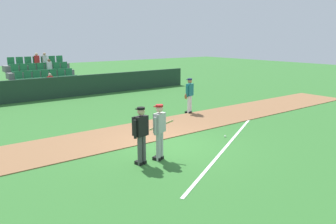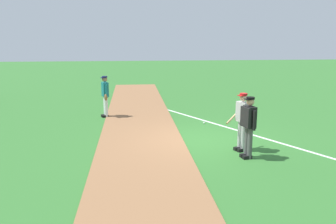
{
  "view_description": "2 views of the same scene",
  "coord_description": "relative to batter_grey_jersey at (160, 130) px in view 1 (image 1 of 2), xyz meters",
  "views": [
    {
      "loc": [
        -6.91,
        -8.95,
        3.74
      ],
      "look_at": [
        0.41,
        0.65,
        1.03
      ],
      "focal_mm": 35.63,
      "sensor_mm": 36.0,
      "label": 1
    },
    {
      "loc": [
        -10.94,
        2.3,
        3.37
      ],
      "look_at": [
        -0.15,
        1.16,
        1.03
      ],
      "focal_mm": 37.17,
      "sensor_mm": 36.0,
      "label": 2
    }
  ],
  "objects": [
    {
      "name": "dugout_fence",
      "position": [
        1.14,
        12.62,
        -0.3
      ],
      "size": [
        20.0,
        0.16,
        1.34
      ],
      "primitive_type": "cube",
      "color": "#1E3828",
      "rests_on": "ground"
    },
    {
      "name": "umpire_home_plate",
      "position": [
        -0.66,
        0.03,
        0.03
      ],
      "size": [
        0.58,
        0.36,
        1.76
      ],
      "color": "#4C4C4C",
      "rests_on": "ground"
    },
    {
      "name": "baseball",
      "position": [
        3.4,
        0.42,
        -0.93
      ],
      "size": [
        0.07,
        0.07,
        0.07
      ],
      "primitive_type": "sphere",
      "color": "white",
      "rests_on": "ground"
    },
    {
      "name": "stadium_bleachers",
      "position": [
        1.15,
        14.93,
        -0.23
      ],
      "size": [
        4.45,
        3.8,
        2.7
      ],
      "color": "slate",
      "rests_on": "ground"
    },
    {
      "name": "ground_plane",
      "position": [
        1.14,
        0.96,
        -0.97
      ],
      "size": [
        80.0,
        80.0,
        0.0
      ],
      "primitive_type": "plane",
      "color": "#33702D"
    },
    {
      "name": "batter_grey_jersey",
      "position": [
        0.0,
        0.0,
        0.0
      ],
      "size": [
        0.75,
        0.69,
        1.76
      ],
      "color": "#B2B2B2",
      "rests_on": "ground"
    },
    {
      "name": "infield_dirt_path",
      "position": [
        1.14,
        2.98,
        -0.95
      ],
      "size": [
        28.0,
        2.79,
        0.03
      ],
      "primitive_type": "cube",
      "color": "#936642",
      "rests_on": "ground"
    },
    {
      "name": "foul_line_chalk",
      "position": [
        4.14,
        0.46,
        -0.96
      ],
      "size": [
        10.56,
        5.87,
        0.01
      ],
      "primitive_type": "cube",
      "rotation": [
        0.0,
        0.0,
        0.5
      ],
      "color": "white",
      "rests_on": "ground"
    },
    {
      "name": "runner_teal_jersey",
      "position": [
        5.01,
        4.39,
        -0.01
      ],
      "size": [
        0.67,
        0.39,
        1.76
      ],
      "color": "white",
      "rests_on": "ground"
    }
  ]
}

